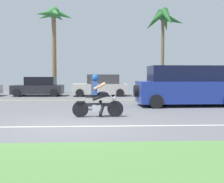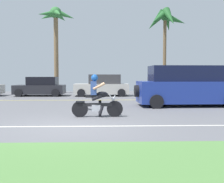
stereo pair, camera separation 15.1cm
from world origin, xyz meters
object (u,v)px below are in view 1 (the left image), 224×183
object	(u,v)px
parked_car_3	(172,86)
palm_tree_0	(163,22)
motorcyclist	(97,99)
parked_car_2	(101,86)
parked_car_1	(39,87)
palm_tree_1	(54,22)
suv_nearby	(186,87)

from	to	relation	value
parked_car_3	palm_tree_0	world-z (taller)	palm_tree_0
motorcyclist	parked_car_3	xyz separation A→B (m)	(5.54, 10.14, 0.06)
parked_car_2	palm_tree_0	size ratio (longest dim) A/B	0.54
parked_car_2	parked_car_3	xyz separation A→B (m)	(5.36, -0.05, -0.01)
motorcyclist	palm_tree_0	distance (m)	16.11
parked_car_1	palm_tree_1	size ratio (longest dim) A/B	0.50
palm_tree_0	palm_tree_1	distance (m)	9.47
suv_nearby	palm_tree_0	distance (m)	11.92
parked_car_3	palm_tree_1	world-z (taller)	palm_tree_1
palm_tree_0	motorcyclist	bearing A→B (deg)	-112.19
suv_nearby	parked_car_1	bearing A→B (deg)	141.49
suv_nearby	parked_car_1	world-z (taller)	suv_nearby
motorcyclist	parked_car_1	distance (m)	11.21
parked_car_1	suv_nearby	bearing A→B (deg)	-38.51
parked_car_2	palm_tree_1	distance (m)	7.47
parked_car_1	parked_car_2	size ratio (longest dim) A/B	0.91
parked_car_1	parked_car_3	bearing A→B (deg)	-1.04
motorcyclist	suv_nearby	bearing A→B (deg)	37.79
parked_car_3	palm_tree_0	distance (m)	6.69
motorcyclist	parked_car_1	size ratio (longest dim) A/B	0.51
parked_car_1	parked_car_2	bearing A→B (deg)	-1.70
motorcyclist	parked_car_2	bearing A→B (deg)	88.93
suv_nearby	palm_tree_1	bearing A→B (deg)	128.30
motorcyclist	parked_car_2	world-z (taller)	parked_car_2
parked_car_2	palm_tree_0	bearing A→B (deg)	34.72
parked_car_3	palm_tree_1	size ratio (longest dim) A/B	0.62
motorcyclist	parked_car_3	bearing A→B (deg)	61.34
suv_nearby	parked_car_2	size ratio (longest dim) A/B	1.28
parked_car_2	palm_tree_0	world-z (taller)	palm_tree_0
motorcyclist	parked_car_3	size ratio (longest dim) A/B	0.41
parked_car_3	suv_nearby	bearing A→B (deg)	-99.90
suv_nearby	parked_car_2	distance (m)	7.99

